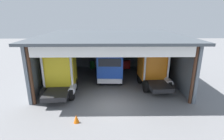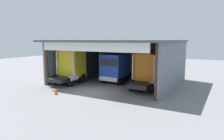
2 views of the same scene
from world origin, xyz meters
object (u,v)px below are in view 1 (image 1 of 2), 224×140
Objects in this scene: truck_orange_center_left_bay at (153,67)px; truck_yellow_center_bay at (60,72)px; truck_blue_left_bay at (110,65)px; traffic_cone at (76,119)px; oil_drum at (92,65)px; tool_cart at (127,64)px.

truck_yellow_center_bay is at bearing -172.69° from truck_orange_center_left_bay.
truck_blue_left_bay is 4.17m from truck_orange_center_left_bay.
truck_blue_left_bay is 1.04× the size of truck_orange_center_left_bay.
traffic_cone is (-6.20, -6.10, -1.54)m from truck_orange_center_left_bay.
truck_blue_left_bay is 5.31× the size of oil_drum.
tool_cart is (6.31, 7.45, -1.40)m from truck_yellow_center_bay.
truck_blue_left_bay is 4.88× the size of tool_cart.
tool_cart is (4.37, -0.09, 0.04)m from oil_drum.
truck_orange_center_left_bay reaches higher than truck_blue_left_bay.
truck_yellow_center_bay is 5.16m from traffic_cone.
tool_cart is at bearing -111.05° from truck_blue_left_bay.
truck_yellow_center_bay is at bearing -130.28° from tool_cart.
truck_orange_center_left_bay is 6.25m from tool_cart.
truck_yellow_center_bay is at bearing 35.29° from truck_blue_left_bay.
truck_orange_center_left_bay is 4.71× the size of tool_cart.
oil_drum is at bearing 178.81° from tool_cart.
truck_orange_center_left_bay is (4.03, -1.04, 0.09)m from truck_blue_left_bay.
traffic_cone is (2.05, -4.45, -1.62)m from truck_yellow_center_bay.
traffic_cone is (-4.26, -11.90, -0.22)m from tool_cart.
truck_yellow_center_bay is 0.92× the size of truck_orange_center_left_bay.
truck_blue_left_bay is at bearing 161.52° from truck_orange_center_left_bay.
oil_drum is 4.37m from tool_cart.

